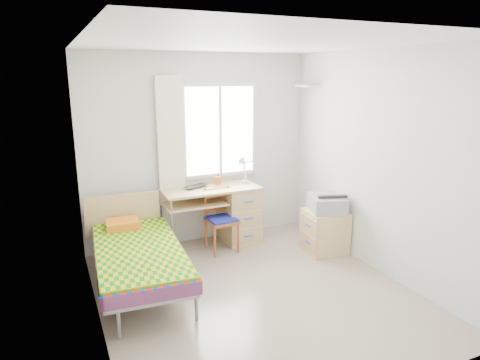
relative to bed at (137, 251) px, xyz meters
name	(u,v)px	position (x,y,z in m)	size (l,w,h in m)	color
floor	(255,292)	(1.12, -0.68, -0.41)	(3.50, 3.50, 0.00)	#BCAD93
ceiling	(257,43)	(1.12, -0.68, 2.19)	(3.50, 3.50, 0.00)	white
wall_back	(199,150)	(1.12, 1.07, 0.89)	(3.20, 3.20, 0.00)	silver
wall_left	(91,194)	(-0.48, -0.68, 0.89)	(3.50, 3.50, 0.00)	silver
wall_right	(379,163)	(2.72, -0.68, 0.89)	(3.50, 3.50, 0.00)	silver
window	(220,131)	(1.42, 1.04, 1.14)	(1.10, 0.04, 1.30)	white
curtain	(171,141)	(0.70, 1.00, 1.04)	(0.35, 0.05, 1.70)	white
floating_shelf	(307,86)	(2.61, 0.72, 1.74)	(0.20, 0.32, 0.03)	white
bed	(137,251)	(0.00, 0.00, 0.00)	(1.04, 2.01, 0.84)	gray
desk	(234,211)	(1.52, 0.78, 0.03)	(1.32, 0.61, 0.82)	tan
chair	(221,215)	(1.23, 0.57, 0.07)	(0.40, 0.40, 0.86)	#9A501D
cabinet	(325,231)	(2.46, -0.06, -0.13)	(0.57, 0.51, 0.57)	#DBB870
printer	(327,203)	(2.47, -0.06, 0.26)	(0.56, 0.60, 0.21)	#93959A
laptop	(198,187)	(1.01, 0.82, 0.43)	(0.35, 0.23, 0.03)	black
pen_cup	(218,180)	(1.32, 0.92, 0.47)	(0.09, 0.09, 0.11)	#D85D18
task_lamp	(244,167)	(1.64, 0.71, 0.66)	(0.22, 0.32, 0.40)	white
book	(200,205)	(1.00, 0.78, 0.18)	(0.17, 0.23, 0.02)	gray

